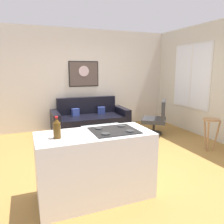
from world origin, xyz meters
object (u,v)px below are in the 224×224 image
Objects in this scene: armchair at (157,118)px; wall_painting at (84,74)px; coffee_table at (104,128)px; couch at (90,121)px; soda_bottle at (57,128)px; bar_stool at (211,126)px.

wall_painting reaches higher than armchair.
armchair is (1.56, 0.20, 0.07)m from coffee_table.
couch is 3.46m from soda_bottle.
couch is 2.98× the size of bar_stool.
wall_painting is at bearing 124.50° from bar_stool.
soda_bottle reaches higher than bar_stool.
couch is at bearing 90.70° from coffee_table.
armchair is 3.69m from soda_bottle.
couch reaches higher than coffee_table.
couch is 2.20× the size of coffee_table.
couch is 2.28× the size of armchair.
couch is 1.81m from armchair.
wall_painting is at bearing 90.56° from coffee_table.
coffee_table is at bearing -89.44° from wall_painting.
wall_painting is (-0.00, 0.53, 1.26)m from couch.
coffee_table is 3.46× the size of soda_bottle.
soda_bottle is (-1.30, -3.13, 0.72)m from couch.
armchair reaches higher than bar_stool.
bar_stool is at bearing -32.37° from coffee_table.
armchair is at bearing 7.16° from coffee_table.
couch is 3.04m from bar_stool.
couch is at bearing 130.15° from bar_stool.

